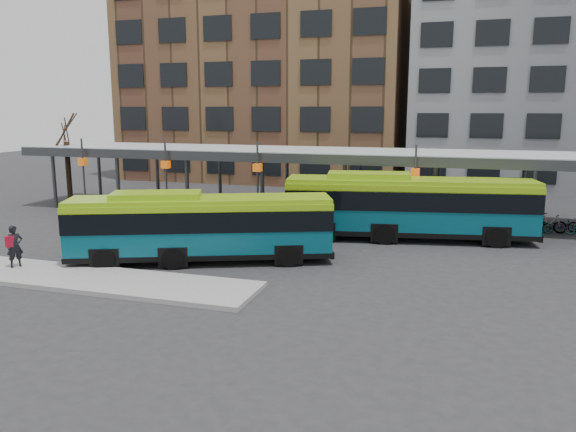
% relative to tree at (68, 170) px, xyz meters
% --- Properties ---
extents(ground, '(120.00, 120.00, 0.00)m').
position_rel_tree_xyz_m(ground, '(18.00, -12.00, -2.43)').
color(ground, '#28282B').
rests_on(ground, ground).
extents(boarding_island, '(14.00, 3.00, 0.18)m').
position_rel_tree_xyz_m(boarding_island, '(12.50, -15.00, -2.34)').
color(boarding_island, gray).
rests_on(boarding_island, ground).
extents(canopy, '(40.00, 6.53, 4.80)m').
position_rel_tree_xyz_m(canopy, '(17.94, 0.87, 1.47)').
color(canopy, '#999B9E').
rests_on(canopy, ground).
extents(tree, '(1.64, 1.64, 5.60)m').
position_rel_tree_xyz_m(tree, '(0.00, 0.00, 0.00)').
color(tree, black).
rests_on(tree, ground).
extents(building_brick, '(26.00, 14.00, 22.00)m').
position_rel_tree_xyz_m(building_brick, '(8.00, 20.00, 8.57)').
color(building_brick, brown).
rests_on(building_brick, ground).
extents(building_grey, '(24.00, 14.00, 20.00)m').
position_rel_tree_xyz_m(building_grey, '(34.00, 20.00, 7.57)').
color(building_grey, slate).
rests_on(building_grey, ground).
extents(bus_front, '(11.44, 6.49, 3.13)m').
position_rel_tree_xyz_m(bus_front, '(15.53, -11.05, -0.80)').
color(bus_front, '#08495A').
rests_on(bus_front, ground).
extents(bus_rear, '(12.77, 4.72, 3.45)m').
position_rel_tree_xyz_m(bus_rear, '(23.82, -3.94, -0.64)').
color(bus_rear, '#08495A').
rests_on(bus_rear, ground).
extents(pedestrian, '(0.71, 0.76, 1.75)m').
position_rel_tree_xyz_m(pedestrian, '(8.81, -14.67, -1.36)').
color(pedestrian, black).
rests_on(pedestrian, boarding_island).
extents(bike_rack, '(8.30, 1.37, 1.06)m').
position_rel_tree_xyz_m(bike_rack, '(31.86, -0.05, -1.97)').
color(bike_rack, slate).
rests_on(bike_rack, ground).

